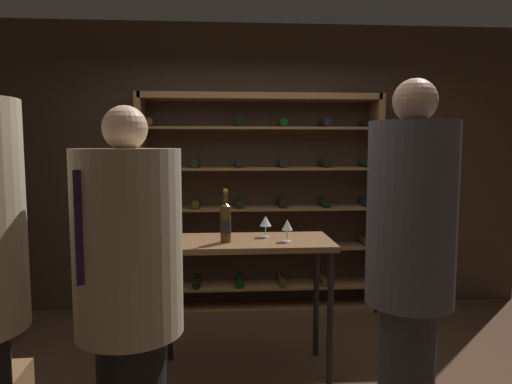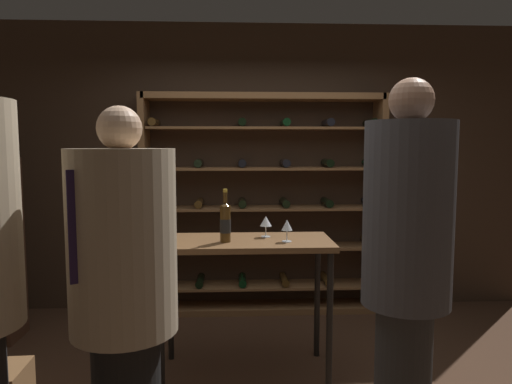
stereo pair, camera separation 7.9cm
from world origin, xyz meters
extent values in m
cube|color=#3D2B1E|center=(0.00, 1.73, 1.43)|extent=(5.61, 0.10, 2.85)
cube|color=brown|center=(-1.10, 1.52, 1.07)|extent=(0.06, 0.32, 2.15)
cube|color=brown|center=(1.20, 1.52, 1.07)|extent=(0.06, 0.32, 2.15)
cube|color=brown|center=(0.05, 1.52, 2.12)|extent=(2.30, 0.32, 0.06)
cube|color=brown|center=(0.05, 1.52, 0.03)|extent=(2.30, 0.32, 0.06)
cube|color=brown|center=(0.05, 1.52, 0.26)|extent=(2.22, 0.32, 0.02)
cylinder|color=black|center=(-1.00, 1.52, 0.31)|extent=(0.08, 0.30, 0.08)
cylinder|color=black|center=(-0.58, 1.52, 0.31)|extent=(0.08, 0.30, 0.08)
cylinder|color=black|center=(-0.16, 1.52, 0.31)|extent=(0.08, 0.30, 0.08)
cylinder|color=#4C3314|center=(0.26, 1.52, 0.31)|extent=(0.08, 0.30, 0.08)
cylinder|color=#4C3314|center=(0.68, 1.52, 0.31)|extent=(0.08, 0.30, 0.08)
cube|color=brown|center=(0.05, 1.52, 0.65)|extent=(2.22, 0.32, 0.02)
cylinder|color=black|center=(-1.00, 1.52, 0.70)|extent=(0.08, 0.30, 0.08)
cylinder|color=black|center=(-0.58, 1.52, 0.70)|extent=(0.08, 0.30, 0.08)
cylinder|color=black|center=(-0.16, 1.52, 0.70)|extent=(0.08, 0.30, 0.08)
cylinder|color=black|center=(0.26, 1.52, 0.70)|extent=(0.08, 0.30, 0.08)
cylinder|color=black|center=(0.68, 1.52, 0.70)|extent=(0.08, 0.30, 0.08)
cylinder|color=#4C3314|center=(1.10, 1.52, 0.70)|extent=(0.08, 0.30, 0.08)
cube|color=brown|center=(0.05, 1.52, 1.04)|extent=(2.22, 0.32, 0.02)
cylinder|color=black|center=(-1.00, 1.52, 1.09)|extent=(0.08, 0.30, 0.08)
cylinder|color=#4C3314|center=(-0.58, 1.52, 1.09)|extent=(0.08, 0.30, 0.08)
cylinder|color=black|center=(-0.16, 1.52, 1.09)|extent=(0.08, 0.30, 0.08)
cylinder|color=black|center=(0.26, 1.52, 1.09)|extent=(0.08, 0.30, 0.08)
cylinder|color=black|center=(0.68, 1.52, 1.09)|extent=(0.08, 0.30, 0.08)
cylinder|color=black|center=(1.10, 1.52, 1.09)|extent=(0.08, 0.30, 0.08)
cube|color=brown|center=(0.05, 1.52, 1.43)|extent=(2.22, 0.32, 0.02)
cylinder|color=#4C3314|center=(-1.00, 1.52, 1.48)|extent=(0.08, 0.30, 0.08)
cylinder|color=black|center=(-0.58, 1.52, 1.48)|extent=(0.08, 0.30, 0.08)
cylinder|color=black|center=(-0.16, 1.52, 1.48)|extent=(0.08, 0.30, 0.08)
cylinder|color=black|center=(0.26, 1.52, 1.48)|extent=(0.08, 0.30, 0.08)
cylinder|color=black|center=(0.68, 1.52, 1.48)|extent=(0.08, 0.30, 0.08)
cylinder|color=black|center=(1.10, 1.52, 1.48)|extent=(0.08, 0.30, 0.08)
cube|color=brown|center=(0.05, 1.52, 1.82)|extent=(2.22, 0.32, 0.02)
cylinder|color=#4C3314|center=(-1.00, 1.52, 1.87)|extent=(0.08, 0.30, 0.08)
cylinder|color=black|center=(-0.16, 1.52, 1.87)|extent=(0.08, 0.30, 0.08)
cylinder|color=black|center=(0.26, 1.52, 1.87)|extent=(0.08, 0.30, 0.08)
cylinder|color=black|center=(0.68, 1.52, 1.87)|extent=(0.08, 0.30, 0.08)
cylinder|color=black|center=(1.10, 1.52, 1.87)|extent=(0.08, 0.30, 0.08)
cube|color=brown|center=(-0.16, 0.25, 0.96)|extent=(1.24, 0.57, 0.04)
cylinder|color=black|center=(-0.73, 0.02, 0.47)|extent=(0.04, 0.04, 0.94)
cylinder|color=black|center=(0.41, 0.02, 0.47)|extent=(0.04, 0.04, 0.94)
cylinder|color=black|center=(-0.73, 0.49, 0.47)|extent=(0.04, 0.04, 0.94)
cylinder|color=black|center=(0.41, 0.49, 0.47)|extent=(0.04, 0.04, 0.94)
cylinder|color=tan|center=(-0.75, -0.88, 1.21)|extent=(0.49, 0.49, 0.85)
sphere|color=tan|center=(-0.75, -0.88, 1.73)|extent=(0.20, 0.20, 0.20)
cube|color=#26193F|center=(-0.90, -1.09, 1.31)|extent=(0.05, 0.04, 0.48)
cylinder|color=#323232|center=(0.63, -0.76, 0.42)|extent=(0.29, 0.29, 0.85)
cylinder|color=#4C4C51|center=(0.63, -0.76, 1.31)|extent=(0.44, 0.44, 0.92)
sphere|color=#AD7A5B|center=(0.63, -0.76, 1.87)|extent=(0.22, 0.22, 0.22)
cylinder|color=#4C3314|center=(-0.30, 0.18, 1.11)|extent=(0.07, 0.07, 0.25)
cone|color=#4C3314|center=(-0.30, 0.18, 1.25)|extent=(0.07, 0.07, 0.03)
cylinder|color=#4C3314|center=(-0.30, 0.18, 1.29)|extent=(0.03, 0.03, 0.07)
cylinder|color=#B7932D|center=(-0.30, 0.18, 1.34)|extent=(0.03, 0.03, 0.02)
cylinder|color=black|center=(-0.30, 0.18, 1.10)|extent=(0.08, 0.08, 0.10)
cylinder|color=#4C3314|center=(-0.68, 0.16, 1.09)|extent=(0.08, 0.08, 0.22)
cone|color=#4C3314|center=(-0.68, 0.16, 1.21)|extent=(0.08, 0.08, 0.03)
cylinder|color=#4C3314|center=(-0.68, 0.16, 1.27)|extent=(0.03, 0.03, 0.10)
cylinder|color=black|center=(-0.68, 0.16, 1.33)|extent=(0.03, 0.03, 0.02)
cylinder|color=silver|center=(-0.68, 0.16, 1.08)|extent=(0.08, 0.08, 0.08)
cylinder|color=silver|center=(-0.01, 0.35, 0.98)|extent=(0.07, 0.07, 0.00)
cylinder|color=silver|center=(-0.01, 0.35, 1.02)|extent=(0.01, 0.01, 0.08)
cone|color=silver|center=(-0.01, 0.35, 1.10)|extent=(0.09, 0.09, 0.07)
cylinder|color=#590A14|center=(-0.01, 0.35, 1.08)|extent=(0.05, 0.05, 0.03)
cylinder|color=silver|center=(0.13, 0.17, 0.98)|extent=(0.07, 0.07, 0.00)
cylinder|color=silver|center=(0.13, 0.17, 1.02)|extent=(0.01, 0.01, 0.08)
cone|color=silver|center=(0.13, 0.17, 1.10)|extent=(0.08, 0.08, 0.07)
cylinder|color=#590A14|center=(0.13, 0.17, 1.08)|extent=(0.04, 0.04, 0.03)
camera|label=1|loc=(-0.32, -3.01, 1.65)|focal=32.62mm
camera|label=2|loc=(-0.24, -3.01, 1.65)|focal=32.62mm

